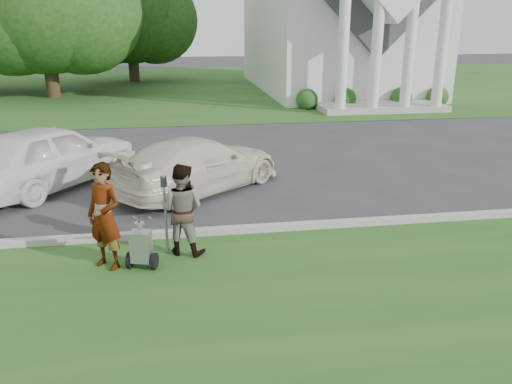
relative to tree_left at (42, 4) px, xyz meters
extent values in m
plane|color=#333335|center=(8.01, -21.99, -5.11)|extent=(120.00, 120.00, 0.00)
cube|color=#22501B|center=(8.01, -24.99, -5.11)|extent=(80.00, 7.00, 0.01)
cube|color=#22501B|center=(8.01, 5.01, -5.11)|extent=(80.00, 30.00, 0.01)
cube|color=#9E9E93|center=(8.01, -21.44, -5.04)|extent=(80.00, 0.18, 0.15)
cube|color=white|center=(17.01, 2.01, -1.61)|extent=(9.00, 16.00, 7.00)
cube|color=#9E9E93|center=(17.01, -7.19, -4.96)|extent=(6.20, 2.60, 0.30)
cylinder|color=white|center=(14.61, -8.19, -2.11)|extent=(0.50, 0.50, 6.00)
cylinder|color=white|center=(16.21, -8.19, -2.11)|extent=(0.50, 0.50, 6.00)
cylinder|color=white|center=(17.81, -8.19, -2.11)|extent=(0.50, 0.50, 6.00)
cylinder|color=white|center=(19.41, -8.19, -2.11)|extent=(0.50, 0.50, 6.00)
sphere|color=#1E4C19|center=(13.51, -6.29, -4.66)|extent=(1.10, 1.10, 1.10)
sphere|color=#1E4C19|center=(15.51, -6.29, -4.66)|extent=(1.10, 1.10, 1.10)
sphere|color=#1E4C19|center=(18.51, -6.29, -4.66)|extent=(1.10, 1.10, 1.10)
sphere|color=#1E4C19|center=(20.51, -6.29, -4.66)|extent=(1.10, 1.10, 1.10)
cylinder|color=#332316|center=(0.01, 0.01, -3.51)|extent=(0.76, 0.76, 3.20)
sphere|color=#1D3F13|center=(1.90, 0.31, -0.44)|extent=(6.89, 6.89, 6.89)
sphere|color=#1D3F13|center=(-1.67, -0.29, -0.23)|extent=(7.22, 7.22, 7.22)
cylinder|color=#332316|center=(4.01, 8.01, -3.61)|extent=(0.76, 0.76, 3.00)
sphere|color=#1D3F13|center=(4.01, 8.01, -0.02)|extent=(7.60, 7.60, 7.60)
sphere|color=#1D3F13|center=(5.72, 8.31, -0.78)|extent=(6.23, 6.23, 6.23)
sphere|color=#1D3F13|center=(2.49, 7.71, -0.59)|extent=(6.54, 6.54, 6.54)
cylinder|color=black|center=(6.18, -22.65, -4.96)|extent=(0.14, 0.30, 0.30)
cylinder|color=black|center=(6.60, -22.76, -4.96)|extent=(0.14, 0.30, 0.30)
cylinder|color=#2D2D33|center=(6.39, -22.71, -4.96)|extent=(0.49, 0.16, 0.04)
cube|color=#979A9F|center=(6.39, -22.71, -4.69)|extent=(0.38, 0.34, 0.54)
cone|color=#979A9F|center=(6.39, -22.71, -4.33)|extent=(0.21, 0.21, 0.16)
cylinder|color=#2D2D33|center=(6.39, -22.71, -4.25)|extent=(0.04, 0.04, 0.06)
cylinder|color=#979A9F|center=(6.38, -22.21, -4.44)|extent=(0.21, 0.71, 0.52)
cylinder|color=#979A9F|center=(6.65, -22.28, -4.44)|extent=(0.21, 0.71, 0.52)
cylinder|color=#979A9F|center=(6.60, -21.90, -4.20)|extent=(0.31, 0.11, 0.03)
imported|color=#999999|center=(5.81, -22.56, -4.18)|extent=(0.81, 0.77, 1.87)
imported|color=#999999|center=(7.11, -22.19, -4.26)|extent=(1.00, 0.90, 1.70)
cylinder|color=#979A9F|center=(6.82, -22.17, -4.46)|extent=(0.05, 0.05, 1.31)
cube|color=#2D2D33|center=(6.82, -22.17, -3.71)|extent=(0.11, 0.08, 0.20)
cylinder|color=#979A9F|center=(6.82, -22.17, -3.61)|extent=(0.10, 0.10, 0.03)
imported|color=white|center=(3.81, -17.59, -4.28)|extent=(4.46, 5.08, 1.66)
imported|color=beige|center=(7.57, -18.49, -4.43)|extent=(4.81, 4.44, 1.36)
camera|label=1|loc=(7.14, -30.71, -1.09)|focal=35.00mm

